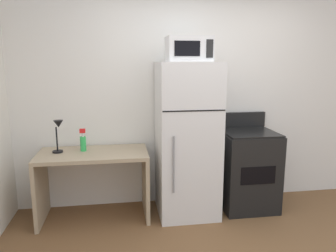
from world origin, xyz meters
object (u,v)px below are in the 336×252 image
object	(u,v)px
desk	(94,172)
spray_bottle	(83,142)
desk_lamp	(58,131)
microwave	(189,49)
oven_range	(247,169)
refrigerator	(187,140)

from	to	relation	value
desk	spray_bottle	distance (m)	0.35
desk	desk_lamp	bearing A→B (deg)	174.17
spray_bottle	microwave	distance (m)	1.51
microwave	oven_range	xyz separation A→B (m)	(0.73, 0.05, -1.37)
desk_lamp	spray_bottle	bearing A→B (deg)	7.57
desk_lamp	oven_range	world-z (taller)	desk_lamp
desk_lamp	microwave	size ratio (longest dim) A/B	0.77
spray_bottle	microwave	size ratio (longest dim) A/B	0.54
refrigerator	microwave	xyz separation A→B (m)	(0.00, -0.02, 0.98)
microwave	desk_lamp	bearing A→B (deg)	176.67
spray_bottle	microwave	world-z (taller)	microwave
microwave	oven_range	distance (m)	1.56
desk	desk_lamp	size ratio (longest dim) A/B	3.32
desk_lamp	oven_range	distance (m)	2.18
desk	oven_range	size ratio (longest dim) A/B	1.07
spray_bottle	microwave	bearing A→B (deg)	-5.69
refrigerator	oven_range	bearing A→B (deg)	2.16
refrigerator	microwave	world-z (taller)	microwave
desk	desk_lamp	world-z (taller)	desk_lamp
refrigerator	microwave	distance (m)	0.98
desk_lamp	spray_bottle	world-z (taller)	desk_lamp
spray_bottle	refrigerator	xyz separation A→B (m)	(1.14, -0.09, 0.01)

